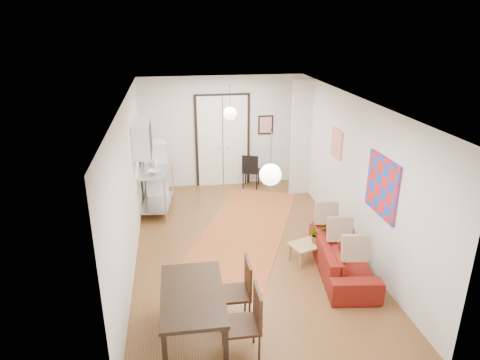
{
  "coord_description": "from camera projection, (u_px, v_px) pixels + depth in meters",
  "views": [
    {
      "loc": [
        -1.28,
        -7.33,
        4.25
      ],
      "look_at": [
        -0.02,
        0.45,
        1.25
      ],
      "focal_mm": 32.0,
      "sensor_mm": 36.0,
      "label": 1
    }
  ],
  "objects": [
    {
      "name": "kitchen_counter",
      "position": [
        156.0,
        182.0,
        9.83
      ],
      "size": [
        0.86,
        1.44,
        1.04
      ],
      "rotation": [
        0.0,
        0.0,
        -0.14
      ],
      "color": "#B7BABC",
      "rests_on": "floor"
    },
    {
      "name": "ceiling",
      "position": [
        246.0,
        101.0,
        7.43
      ],
      "size": [
        4.2,
        7.0,
        0.02
      ],
      "primitive_type": "cube",
      "color": "white",
      "rests_on": "wall_back"
    },
    {
      "name": "floor",
      "position": [
        245.0,
        247.0,
        8.46
      ],
      "size": [
        7.0,
        7.0,
        0.0
      ],
      "primitive_type": "plane",
      "color": "brown",
      "rests_on": "ground"
    },
    {
      "name": "wall_front",
      "position": [
        299.0,
        289.0,
        4.72
      ],
      "size": [
        4.2,
        0.02,
        2.9
      ],
      "primitive_type": "cube",
      "color": "silver",
      "rests_on": "floor"
    },
    {
      "name": "double_doors",
      "position": [
        223.0,
        142.0,
        11.22
      ],
      "size": [
        1.44,
        0.06,
        2.5
      ],
      "primitive_type": "cube",
      "color": "white",
      "rests_on": "wall_back"
    },
    {
      "name": "stub_partition",
      "position": [
        301.0,
        138.0,
        10.57
      ],
      "size": [
        0.5,
        0.1,
        2.9
      ],
      "primitive_type": "cube",
      "color": "silver",
      "rests_on": "floor"
    },
    {
      "name": "dining_table",
      "position": [
        192.0,
        298.0,
        5.73
      ],
      "size": [
        0.86,
        1.49,
        0.82
      ],
      "rotation": [
        0.0,
        0.0,
        -0.01
      ],
      "color": "black",
      "rests_on": "floor"
    },
    {
      "name": "wall_cabinet",
      "position": [
        142.0,
        138.0,
        8.88
      ],
      "size": [
        0.35,
        1.0,
        0.7
      ],
      "primitive_type": "cube",
      "color": "white",
      "rests_on": "wall_left"
    },
    {
      "name": "coffee_table",
      "position": [
        311.0,
        245.0,
        7.93
      ],
      "size": [
        0.89,
        0.68,
        0.35
      ],
      "rotation": [
        0.0,
        0.0,
        0.33
      ],
      "color": "tan",
      "rests_on": "floor"
    },
    {
      "name": "dining_chair_far",
      "position": [
        239.0,
        314.0,
        5.64
      ],
      "size": [
        0.49,
        0.69,
        1.01
      ],
      "rotation": [
        0.0,
        0.0,
        -1.58
      ],
      "color": "#371B11",
      "rests_on": "floor"
    },
    {
      "name": "soap_bottle",
      "position": [
        154.0,
        160.0,
        9.9
      ],
      "size": [
        0.13,
        0.13,
        0.22
      ],
      "primitive_type": "imported",
      "rotation": [
        0.0,
        0.0,
        -0.43
      ],
      "color": "#5187AF",
      "rests_on": "kitchen_counter"
    },
    {
      "name": "fridge",
      "position": [
        156.0,
        172.0,
        10.36
      ],
      "size": [
        0.6,
        0.6,
        1.5
      ],
      "primitive_type": "cube",
      "rotation": [
        0.0,
        0.0,
        0.14
      ],
      "color": "silver",
      "rests_on": "floor"
    },
    {
      "name": "wall_back",
      "position": [
        222.0,
        132.0,
        11.18
      ],
      "size": [
        4.2,
        0.02,
        2.9
      ],
      "primitive_type": "cube",
      "color": "silver",
      "rests_on": "floor"
    },
    {
      "name": "pendant_back",
      "position": [
        230.0,
        114.0,
        9.51
      ],
      "size": [
        0.3,
        0.3,
        0.8
      ],
      "color": "silver",
      "rests_on": "ceiling"
    },
    {
      "name": "dining_chair_near",
      "position": [
        232.0,
        283.0,
        6.29
      ],
      "size": [
        0.49,
        0.69,
        1.01
      ],
      "rotation": [
        0.0,
        0.0,
        -1.58
      ],
      "color": "#371B11",
      "rests_on": "floor"
    },
    {
      "name": "wall_left",
      "position": [
        129.0,
        185.0,
        7.63
      ],
      "size": [
        0.02,
        7.0,
        2.9
      ],
      "primitive_type": "cube",
      "color": "silver",
      "rests_on": "floor"
    },
    {
      "name": "print_left",
      "position": [
        136.0,
        130.0,
        9.3
      ],
      "size": [
        0.03,
        0.44,
        0.54
      ],
      "primitive_type": "cube",
      "color": "brown",
      "rests_on": "wall_left"
    },
    {
      "name": "sofa",
      "position": [
        342.0,
        256.0,
        7.54
      ],
      "size": [
        2.2,
        1.11,
        0.61
      ],
      "primitive_type": "imported",
      "rotation": [
        0.0,
        0.0,
        1.43
      ],
      "color": "maroon",
      "rests_on": "floor"
    },
    {
      "name": "painting_abstract",
      "position": [
        337.0,
        144.0,
        8.87
      ],
      "size": [
        0.05,
        0.5,
        0.6
      ],
      "primitive_type": "cube",
      "color": "#F3E2CB",
      "rests_on": "wall_right"
    },
    {
      "name": "bowl",
      "position": [
        154.0,
        172.0,
        9.42
      ],
      "size": [
        0.32,
        0.32,
        0.06
      ],
      "primitive_type": "imported",
      "rotation": [
        0.0,
        0.0,
        -0.43
      ],
      "color": "silver",
      "rests_on": "kitchen_counter"
    },
    {
      "name": "kilim_rug",
      "position": [
        245.0,
        229.0,
        9.16
      ],
      "size": [
        3.22,
        4.68,
        0.01
      ],
      "primitive_type": "cube",
      "rotation": [
        0.0,
        0.0,
        -0.4
      ],
      "color": "#C36530",
      "rests_on": "floor"
    },
    {
      "name": "black_side_chair",
      "position": [
        251.0,
        166.0,
        11.36
      ],
      "size": [
        0.54,
        0.55,
        0.93
      ],
      "rotation": [
        0.0,
        0.0,
        2.8
      ],
      "color": "black",
      "rests_on": "floor"
    },
    {
      "name": "poster_back",
      "position": [
        266.0,
        125.0,
        11.27
      ],
      "size": [
        0.4,
        0.03,
        0.5
      ],
      "primitive_type": "cube",
      "color": "red",
      "rests_on": "wall_back"
    },
    {
      "name": "wall_right",
      "position": [
        352.0,
        172.0,
        8.26
      ],
      "size": [
        0.02,
        7.0,
        2.9
      ],
      "primitive_type": "cube",
      "color": "silver",
      "rests_on": "floor"
    },
    {
      "name": "painting_popart",
      "position": [
        382.0,
        186.0,
        7.03
      ],
      "size": [
        0.05,
        1.0,
        1.0
      ],
      "primitive_type": "cube",
      "color": "red",
      "rests_on": "wall_right"
    },
    {
      "name": "potted_plant",
      "position": [
        317.0,
        234.0,
        7.86
      ],
      "size": [
        0.36,
        0.38,
        0.34
      ],
      "primitive_type": "imported",
      "rotation": [
        0.0,
        0.0,
        0.33
      ],
      "color": "#345E2A",
      "rests_on": "coffee_table"
    },
    {
      "name": "pendant_front",
      "position": [
        270.0,
        175.0,
        5.82
      ],
      "size": [
        0.3,
        0.3,
        0.8
      ],
      "color": "silver",
      "rests_on": "ceiling"
    }
  ]
}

